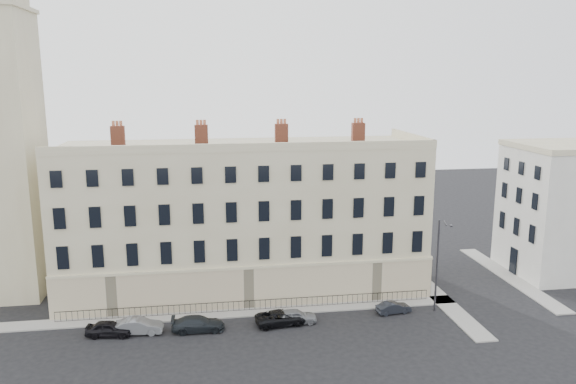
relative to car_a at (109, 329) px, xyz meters
name	(u,v)px	position (x,y,z in m)	size (l,w,h in m)	color
ground	(324,332)	(18.24, -2.03, -0.67)	(160.00, 160.00, 0.00)	black
terrace	(244,217)	(12.27, 9.93, 6.83)	(36.22, 12.22, 17.00)	#B9AD89
adjacent_building	(560,212)	(47.24, 8.97, 6.33)	(10.00, 10.00, 14.00)	beige
pavement_terrace	(207,315)	(8.24, 2.97, -0.61)	(48.00, 2.00, 0.12)	gray
pavement_east_return	(430,289)	(31.24, 5.97, -0.61)	(2.00, 24.00, 0.12)	gray
pavement_adjacent	(509,277)	(41.24, 7.97, -0.61)	(2.00, 20.00, 0.12)	gray
railings	(250,305)	(12.24, 3.37, -0.12)	(35.00, 0.04, 0.96)	black
car_a	(109,329)	(0.00, 0.00, 0.00)	(1.58, 3.92, 1.34)	black
car_b	(139,326)	(2.41, 0.09, 0.01)	(1.44, 4.14, 1.36)	slate
car_c	(198,324)	(7.47, -0.18, 0.00)	(1.86, 4.57, 1.33)	black
car_d	(281,318)	(14.78, 0.02, -0.02)	(2.13, 4.63, 1.29)	black
car_e	(295,316)	(16.02, 0.04, 0.00)	(1.57, 3.90, 1.33)	gray
car_f	(393,308)	(25.48, 0.84, -0.13)	(1.14, 3.27, 1.08)	black
streetlamp	(438,261)	(29.54, 0.67, 4.24)	(0.71, 1.86, 8.85)	#313036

